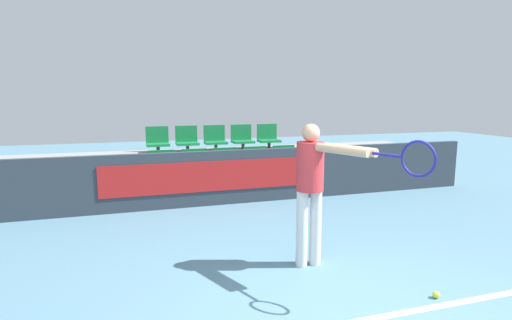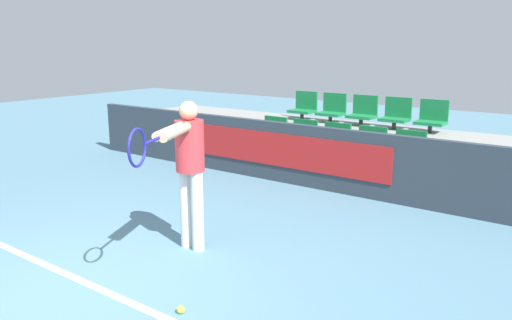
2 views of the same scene
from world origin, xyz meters
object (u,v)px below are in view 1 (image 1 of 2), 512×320
(stadium_chair_2, at_px, (226,163))
(stadium_chair_8, at_px, (242,138))
(stadium_chair_1, at_px, (195,165))
(stadium_chair_5, at_px, (158,141))
(tennis_player, at_px, (315,181))
(stadium_chair_4, at_px, (285,160))
(stadium_chair_3, at_px, (256,162))
(stadium_chair_9, at_px, (268,137))
(stadium_chair_0, at_px, (162,166))
(stadium_chair_7, at_px, (215,139))
(tennis_ball, at_px, (436,295))
(stadium_chair_6, at_px, (187,140))

(stadium_chair_2, xyz_separation_m, stadium_chair_8, (0.61, 1.07, 0.37))
(stadium_chair_1, distance_m, stadium_chair_5, 1.29)
(stadium_chair_5, height_order, tennis_player, tennis_player)
(stadium_chair_2, relative_size, stadium_chair_4, 1.00)
(stadium_chair_3, distance_m, tennis_player, 3.69)
(stadium_chair_2, relative_size, stadium_chair_9, 1.00)
(stadium_chair_0, height_order, stadium_chair_4, same)
(stadium_chair_7, xyz_separation_m, stadium_chair_8, (0.61, 0.00, 0.00))
(stadium_chair_5, bearing_deg, stadium_chair_1, -60.17)
(stadium_chair_5, xyz_separation_m, stadium_chair_8, (1.84, 0.00, 0.00))
(stadium_chair_1, relative_size, tennis_ball, 8.13)
(stadium_chair_2, xyz_separation_m, stadium_chair_4, (1.23, 0.00, 0.00))
(stadium_chair_4, distance_m, stadium_chair_8, 1.29)
(stadium_chair_7, bearing_deg, stadium_chair_6, 180.00)
(stadium_chair_3, bearing_deg, stadium_chair_5, 149.83)
(tennis_player, xyz_separation_m, tennis_ball, (0.82, -0.99, -0.96))
(stadium_chair_6, distance_m, tennis_player, 4.77)
(stadium_chair_0, bearing_deg, stadium_chair_4, 0.00)
(stadium_chair_2, xyz_separation_m, tennis_ball, (0.97, -4.62, -0.58))
(stadium_chair_4, bearing_deg, stadium_chair_9, 90.00)
(stadium_chair_6, relative_size, stadium_chair_8, 1.00)
(stadium_chair_0, distance_m, stadium_chair_3, 1.84)
(stadium_chair_8, bearing_deg, stadium_chair_6, 180.00)
(stadium_chair_8, xyz_separation_m, stadium_chair_9, (0.61, 0.00, 0.00))
(stadium_chair_1, relative_size, stadium_chair_2, 1.00)
(stadium_chair_4, xyz_separation_m, stadium_chair_6, (-1.84, 1.07, 0.37))
(stadium_chair_8, bearing_deg, stadium_chair_5, 180.00)
(stadium_chair_5, bearing_deg, stadium_chair_4, -23.56)
(stadium_chair_9, bearing_deg, stadium_chair_8, 180.00)
(stadium_chair_0, bearing_deg, stadium_chair_8, 30.17)
(stadium_chair_2, height_order, tennis_player, tennis_player)
(stadium_chair_0, xyz_separation_m, stadium_chair_1, (0.61, 0.00, 0.00))
(stadium_chair_1, distance_m, stadium_chair_8, 1.67)
(stadium_chair_1, xyz_separation_m, stadium_chair_3, (1.23, 0.00, 0.00))
(stadium_chair_7, bearing_deg, stadium_chair_2, -90.00)
(stadium_chair_8, bearing_deg, stadium_chair_2, -119.83)
(stadium_chair_2, bearing_deg, tennis_ball, -78.13)
(stadium_chair_8, relative_size, stadium_chair_9, 1.00)
(stadium_chair_4, distance_m, tennis_player, 3.81)
(stadium_chair_0, distance_m, stadium_chair_7, 1.67)
(stadium_chair_8, distance_m, tennis_ball, 5.78)
(stadium_chair_4, height_order, stadium_chair_9, stadium_chair_9)
(stadium_chair_4, xyz_separation_m, stadium_chair_9, (0.00, 1.07, 0.37))
(stadium_chair_2, bearing_deg, stadium_chair_8, 60.17)
(stadium_chair_7, bearing_deg, stadium_chair_4, -41.09)
(tennis_player, bearing_deg, stadium_chair_0, 87.14)
(stadium_chair_4, height_order, tennis_ball, stadium_chair_4)
(tennis_ball, bearing_deg, stadium_chair_1, 108.94)
(stadium_chair_0, height_order, tennis_ball, stadium_chair_0)
(stadium_chair_2, distance_m, stadium_chair_5, 1.67)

